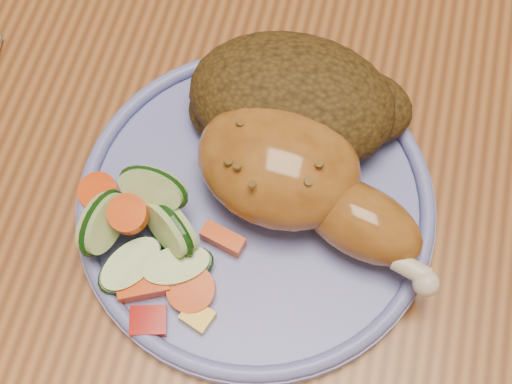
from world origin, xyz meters
TOP-DOWN VIEW (x-y plane):
  - ground at (0.00, 0.00)m, footprint 4.00×4.00m
  - dining_table at (0.00, 0.00)m, footprint 0.90×1.40m
  - plate at (-0.05, -0.13)m, footprint 0.23×0.23m
  - plate_rim at (-0.05, -0.13)m, footprint 0.23×0.23m
  - chicken_leg at (-0.03, -0.12)m, footprint 0.17×0.11m
  - rice_pilaf at (-0.04, -0.07)m, footprint 0.15×0.10m
  - vegetable_pile at (-0.11, -0.18)m, footprint 0.11×0.11m

SIDE VIEW (x-z plane):
  - ground at x=0.00m, z-range 0.00..0.00m
  - dining_table at x=0.00m, z-range 0.29..1.04m
  - plate at x=-0.05m, z-range 0.75..0.76m
  - plate_rim at x=-0.05m, z-range 0.76..0.77m
  - vegetable_pile at x=-0.11m, z-range 0.75..0.80m
  - rice_pilaf at x=-0.04m, z-range 0.76..0.81m
  - chicken_leg at x=-0.03m, z-range 0.76..0.82m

